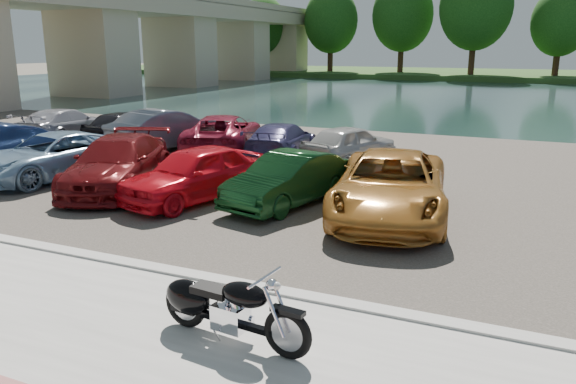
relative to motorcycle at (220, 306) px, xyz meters
name	(u,v)px	position (x,y,z in m)	size (l,w,h in m)	color
ground	(149,342)	(-0.93, -0.37, -0.56)	(200.00, 200.00, 0.00)	#595447
promenade	(97,377)	(-0.93, -1.37, -0.51)	(60.00, 6.00, 0.10)	#A19E97
kerb	(223,283)	(-0.93, 1.63, -0.49)	(60.00, 0.30, 0.14)	#A19E97
parking_lot	(370,176)	(-0.93, 10.63, -0.54)	(60.00, 18.00, 0.04)	#3C3830
river	(473,98)	(-0.93, 39.63, -0.56)	(120.00, 40.00, 0.00)	#1A2F2F
far_bank	(502,75)	(-0.93, 71.63, -0.26)	(120.00, 24.00, 0.60)	#214518
bridge	(174,28)	(-28.93, 40.65, 4.96)	(7.00, 56.00, 8.55)	tan
far_trees	(546,12)	(3.43, 65.42, 6.93)	(70.25, 10.68, 12.52)	#392114
motorcycle	(220,306)	(0.00, 0.00, 0.00)	(2.33, 0.75, 1.05)	black
car_2	(52,156)	(-9.56, 6.37, 0.16)	(2.25, 4.87, 1.35)	#86A8C4
car_3	(118,163)	(-6.89, 6.13, 0.20)	(2.02, 4.97, 1.44)	#630E10
car_4	(195,173)	(-4.26, 5.96, 0.19)	(1.68, 4.16, 1.42)	red
car_5	(289,179)	(-1.89, 6.56, 0.13)	(1.37, 3.93, 1.29)	#0E3616
car_6	(390,186)	(0.69, 6.54, 0.23)	(2.49, 5.40, 1.50)	#B27329
car_7	(65,124)	(-14.54, 11.84, 0.15)	(1.88, 4.63, 1.34)	#9F9EA7
car_8	(124,126)	(-11.95, 12.52, 0.14)	(1.57, 3.90, 1.33)	black
car_9	(167,129)	(-9.31, 11.81, 0.25)	(1.63, 4.69, 1.54)	slate
car_10	(223,133)	(-7.08, 12.25, 0.18)	(2.32, 5.03, 1.40)	maroon
car_11	(282,140)	(-4.59, 12.07, 0.10)	(1.75, 4.30, 1.25)	navy
car_12	(350,144)	(-2.08, 12.10, 0.14)	(1.56, 3.88, 1.32)	#AFAEAA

